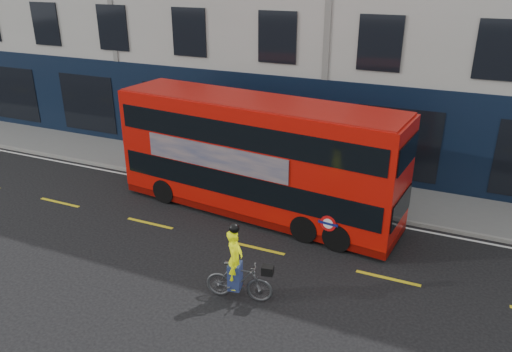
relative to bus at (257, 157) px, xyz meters
The scene contains 7 objects.
ground 4.45m from the bus, 74.84° to the right, with size 120.00×120.00×0.00m, color black.
pavement 3.53m from the bus, 69.20° to the left, with size 60.00×3.00×0.12m, color slate.
kerb 2.57m from the bus, 49.56° to the left, with size 60.00×0.12×0.13m, color gray.
road_edge_line 2.49m from the bus, 41.39° to the left, with size 58.00×0.10×0.01m, color silver.
lane_dashes 3.26m from the bus, 65.87° to the right, with size 58.00×0.12×0.01m, color gold, non-canonical shape.
bus is the anchor object (origin of this frame).
cyclist 5.23m from the bus, 71.85° to the right, with size 1.86×0.81×2.23m.
Camera 1 is at (5.36, -10.75, 8.10)m, focal length 35.00 mm.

